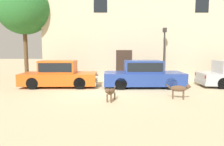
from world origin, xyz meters
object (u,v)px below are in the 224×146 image
at_px(parked_sedan_second, 143,74).
at_px(acacia_tree_left, 24,9).
at_px(street_lamp, 164,47).
at_px(stray_dog_tan, 180,89).
at_px(parked_sedan_nearest, 59,74).
at_px(stray_dog_spotted, 110,92).

distance_m(parked_sedan_second, acacia_tree_left, 9.11).
bearing_deg(parked_sedan_second, street_lamp, 47.04).
xyz_separation_m(stray_dog_tan, acacia_tree_left, (-8.80, 5.49, 4.38)).
bearing_deg(parked_sedan_nearest, acacia_tree_left, 138.38).
xyz_separation_m(street_lamp, acacia_tree_left, (-9.33, 0.85, 2.55)).
height_order(parked_sedan_nearest, parked_sedan_second, parked_sedan_second).
bearing_deg(street_lamp, parked_sedan_nearest, -165.36).
distance_m(parked_sedan_nearest, stray_dog_tan, 6.59).
bearing_deg(parked_sedan_second, acacia_tree_left, 160.91).
height_order(parked_sedan_nearest, stray_dog_spotted, parked_sedan_nearest).
bearing_deg(parked_sedan_nearest, stray_dog_spotted, -49.51).
bearing_deg(stray_dog_spotted, parked_sedan_nearest, -118.34).
relative_size(stray_dog_spotted, stray_dog_tan, 1.01).
relative_size(parked_sedan_nearest, stray_dog_spotted, 4.20).
height_order(parked_sedan_second, stray_dog_tan, parked_sedan_second).
bearing_deg(stray_dog_tan, acacia_tree_left, 162.82).
relative_size(parked_sedan_nearest, street_lamp, 1.24).
bearing_deg(street_lamp, stray_dog_spotted, -124.62).
bearing_deg(acacia_tree_left, parked_sedan_nearest, -40.93).
bearing_deg(stray_dog_spotted, street_lamp, 165.87).
xyz_separation_m(stray_dog_spotted, acacia_tree_left, (-5.85, 5.89, 4.42)).
relative_size(parked_sedan_nearest, acacia_tree_left, 0.67).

